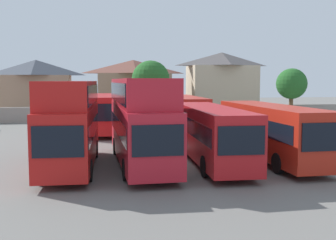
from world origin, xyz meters
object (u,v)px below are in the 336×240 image
bus_5 (106,111)px  bus_7 (184,111)px  bus_1 (71,120)px  bus_3 (211,131)px  tree_left_of_lot (151,80)px  bus_6 (145,112)px  house_terrace_centre (133,86)px  tree_behind_wall (292,84)px  house_terrace_right (222,82)px  bus_4 (270,129)px  house_terrace_left (36,87)px  bus_2 (140,117)px

bus_5 → bus_7: bus_5 is taller
bus_1 → bus_3: bearing=94.1°
tree_left_of_lot → bus_7: bearing=-82.7°
bus_6 → house_terrace_centre: 21.06m
bus_5 → house_terrace_centre: house_terrace_centre is taller
tree_behind_wall → house_terrace_right: bearing=110.7°
bus_7 → tree_left_of_lot: bearing=-171.2°
house_terrace_centre → bus_4: bearing=-81.7°
house_terrace_right → tree_left_of_lot: size_ratio=1.38×
bus_3 → bus_7: bus_7 is taller
bus_1 → house_terrace_centre: bearing=172.3°
bus_3 → house_terrace_left: 39.34m
bus_1 → bus_2: bearing=97.8°
bus_5 → bus_2: bearing=9.4°
bus_3 → house_terrace_right: bearing=164.1°
bus_3 → bus_1: bearing=-86.2°
house_terrace_left → tree_left_of_lot: house_terrace_left is taller
bus_1 → bus_6: 17.09m
bus_4 → bus_5: 18.22m
bus_6 → bus_7: bus_7 is taller
bus_1 → bus_6: bearing=162.3°
bus_1 → bus_3: bus_1 is taller
house_terrace_left → tree_left_of_lot: 17.09m
bus_7 → house_terrace_right: (10.22, 21.36, 2.71)m
bus_4 → bus_2: bearing=-90.2°
bus_1 → house_terrace_centre: size_ratio=0.96×
bus_4 → bus_7: bearing=-172.8°
bus_6 → house_terrace_left: bearing=-148.6°
bus_1 → house_terrace_centre: 37.58m
tree_left_of_lot → tree_behind_wall: (16.79, -4.50, -0.52)m
bus_1 → tree_left_of_lot: 29.71m
house_terrace_left → house_terrace_centre: bearing=1.9°
house_terrace_centre → tree_left_of_lot: 8.64m
bus_5 → tree_behind_wall: tree_behind_wall is taller
bus_6 → bus_3: bearing=7.1°
bus_3 → bus_5: 16.72m
bus_6 → house_terrace_right: 25.37m
bus_1 → house_terrace_left: house_terrace_left is taller
bus_2 → house_terrace_centre: bearing=174.3°
bus_4 → bus_6: bearing=-159.9°
bus_4 → tree_behind_wall: tree_behind_wall is taller
bus_2 → tree_behind_wall: tree_behind_wall is taller
bus_4 → house_terrace_right: bearing=166.7°
bus_2 → bus_4: 8.00m
bus_2 → tree_left_of_lot: bearing=170.0°
bus_5 → house_terrace_centre: bearing=171.5°
bus_7 → house_terrace_right: bearing=155.9°
bus_1 → house_terrace_centre: house_terrace_centre is taller
bus_1 → tree_left_of_lot: bearing=166.6°
bus_7 → house_terrace_centre: house_terrace_centre is taller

